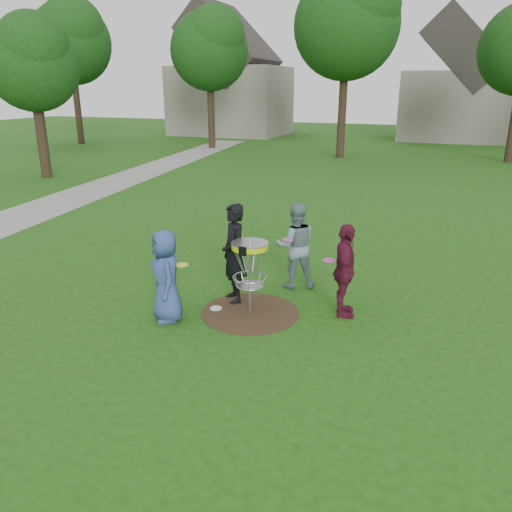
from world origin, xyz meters
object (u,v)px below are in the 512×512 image
(player_blue, at_px, (166,276))
(player_black, at_px, (234,254))
(player_grey, at_px, (295,246))
(disc_golf_basket, at_px, (250,260))
(player_maroon, at_px, (345,271))

(player_blue, bearing_deg, player_black, 106.20)
(player_blue, distance_m, player_black, 1.41)
(player_grey, height_order, disc_golf_basket, player_grey)
(player_black, height_order, player_grey, player_black)
(player_blue, xyz_separation_m, disc_golf_basket, (1.25, 0.76, 0.20))
(player_grey, relative_size, disc_golf_basket, 1.28)
(player_grey, bearing_deg, player_maroon, 115.86)
(player_grey, bearing_deg, player_black, 27.08)
(disc_golf_basket, bearing_deg, player_black, 139.63)
(player_black, height_order, disc_golf_basket, player_black)
(player_blue, height_order, player_grey, player_grey)
(player_black, xyz_separation_m, player_grey, (0.87, 1.10, -0.07))
(player_blue, height_order, disc_golf_basket, player_blue)
(player_blue, relative_size, player_grey, 0.93)
(player_black, height_order, player_maroon, player_black)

